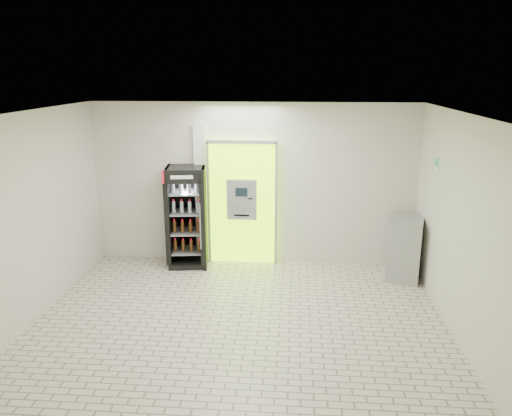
# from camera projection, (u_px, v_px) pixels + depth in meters

# --- Properties ---
(ground) EXTENTS (6.00, 6.00, 0.00)m
(ground) POSITION_uv_depth(u_px,v_px,m) (239.00, 322.00, 7.26)
(ground) COLOR #C0B69F
(ground) RESTS_ON ground
(room_shell) EXTENTS (6.00, 6.00, 6.00)m
(room_shell) POSITION_uv_depth(u_px,v_px,m) (238.00, 200.00, 6.77)
(room_shell) COLOR beige
(room_shell) RESTS_ON ground
(atm_assembly) EXTENTS (1.30, 0.24, 2.33)m
(atm_assembly) POSITION_uv_depth(u_px,v_px,m) (242.00, 202.00, 9.28)
(atm_assembly) COLOR #A0FB06
(atm_assembly) RESTS_ON ground
(pillar) EXTENTS (0.22, 0.11, 2.60)m
(pillar) POSITION_uv_depth(u_px,v_px,m) (201.00, 194.00, 9.34)
(pillar) COLOR silver
(pillar) RESTS_ON ground
(beverage_cooler) EXTENTS (0.78, 0.73, 1.87)m
(beverage_cooler) POSITION_uv_depth(u_px,v_px,m) (187.00, 219.00, 9.21)
(beverage_cooler) COLOR black
(beverage_cooler) RESTS_ON ground
(steel_cabinet) EXTENTS (0.76, 0.94, 1.09)m
(steel_cabinet) POSITION_uv_depth(u_px,v_px,m) (405.00, 247.00, 8.73)
(steel_cabinet) COLOR #9A9CA1
(steel_cabinet) RESTS_ON ground
(exit_sign) EXTENTS (0.02, 0.22, 0.26)m
(exit_sign) POSITION_uv_depth(u_px,v_px,m) (437.00, 164.00, 7.81)
(exit_sign) COLOR white
(exit_sign) RESTS_ON room_shell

